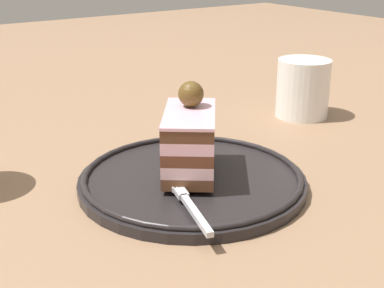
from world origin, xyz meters
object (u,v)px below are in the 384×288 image
(dessert_plate, at_px, (192,179))
(fork, at_px, (188,202))
(cake_slice, at_px, (190,139))
(drink_glass_near, at_px, (303,90))

(dessert_plate, height_order, fork, fork)
(cake_slice, xyz_separation_m, drink_glass_near, (-0.26, -0.10, -0.01))
(dessert_plate, xyz_separation_m, cake_slice, (-0.00, -0.01, 0.04))
(fork, distance_m, drink_glass_near, 0.34)
(drink_glass_near, bearing_deg, fork, 27.89)
(dessert_plate, xyz_separation_m, drink_glass_near, (-0.26, -0.10, 0.03))
(drink_glass_near, bearing_deg, cake_slice, 20.91)
(cake_slice, relative_size, drink_glass_near, 1.36)
(cake_slice, distance_m, fork, 0.08)
(dessert_plate, distance_m, cake_slice, 0.04)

